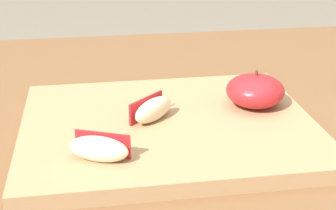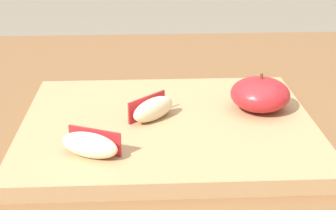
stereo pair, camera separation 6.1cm
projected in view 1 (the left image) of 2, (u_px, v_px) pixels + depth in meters
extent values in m
cube|color=brown|center=(204.00, 120.00, 0.70)|extent=(1.36, 0.82, 0.03)
cube|color=#A37F56|center=(168.00, 127.00, 0.62)|extent=(0.35, 0.29, 0.02)
ellipsoid|color=#B21E23|center=(255.00, 91.00, 0.66)|extent=(0.08, 0.08, 0.04)
cylinder|color=#4C3319|center=(256.00, 74.00, 0.65)|extent=(0.00, 0.00, 0.01)
ellipsoid|color=beige|center=(99.00, 149.00, 0.52)|extent=(0.07, 0.04, 0.03)
cube|color=#B21E23|center=(103.00, 144.00, 0.53)|extent=(0.06, 0.03, 0.03)
ellipsoid|color=beige|center=(153.00, 110.00, 0.61)|extent=(0.06, 0.06, 0.03)
cube|color=#B21E23|center=(146.00, 107.00, 0.62)|extent=(0.05, 0.04, 0.03)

